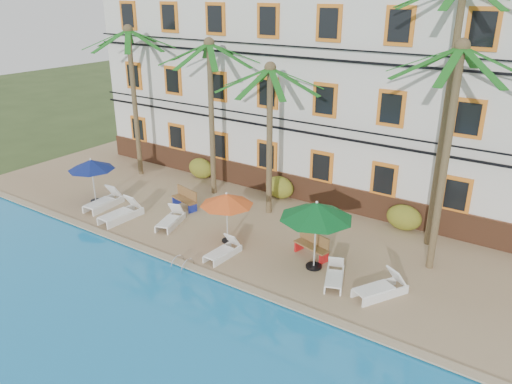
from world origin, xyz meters
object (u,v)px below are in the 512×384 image
Objects in this scene: umbrella_red at (227,200)px; palm_b at (211,96)px; lounger_a at (104,201)px; bench_left at (186,198)px; palm_a at (133,81)px; lounger_d at (223,251)px; palm_d at (450,85)px; lounger_e at (335,276)px; lounger_f at (381,288)px; bench_right at (313,245)px; lounger_c at (171,219)px; pool_ladder at (183,266)px; palm_c at (270,117)px; lounger_b at (122,213)px; umbrella_blue at (91,165)px; palm_e at (450,129)px; umbrella_green at (316,211)px.

palm_b is at bearing 134.63° from umbrella_red.
palm_b is 3.69× the size of lounger_a.
palm_b is 4.80× the size of bench_left.
palm_a is at bearing 157.98° from bench_left.
lounger_d is (4.39, -4.90, -4.65)m from palm_b.
palm_d is 7.91m from lounger_e.
lounger_d is at bearing -138.29° from palm_d.
palm_d reaches higher than umbrella_red.
lounger_f is 3.34m from bench_right.
pool_ladder is (2.78, -2.34, -0.27)m from lounger_c.
palm_c is (3.58, -0.46, -0.44)m from palm_b.
lounger_d is (0.63, -1.09, -1.58)m from umbrella_red.
lounger_e is at bearing -3.81° from umbrella_red.
lounger_b reaches higher than lounger_f.
palm_b is at bearing 119.60° from pool_ladder.
lounger_d is 6.01m from lounger_f.
lounger_a is at bearing -125.67° from palm_b.
palm_d is 4.68× the size of umbrella_red.
lounger_a is at bearing -13.22° from umbrella_blue.
bench_left is (4.10, 1.90, -1.39)m from umbrella_blue.
lounger_c is 3.64m from pool_ladder.
palm_d is 15.91m from umbrella_blue.
umbrella_green is (-3.51, -2.42, -2.96)m from palm_e.
bench_right is at bearing -157.06° from palm_e.
palm_e reaches higher than umbrella_red.
bench_right is at bearing 6.00° from umbrella_blue.
palm_c is 6.13m from lounger_c.
umbrella_green is 1.42× the size of lounger_c.
palm_a is 7.28m from bench_left.
umbrella_blue is at bearing -174.00° from bench_right.
umbrella_blue reaches higher than lounger_a.
palm_e reaches higher than palm_b.
umbrella_green is 1.31× the size of lounger_a.
palm_a is at bearing 153.20° from lounger_d.
palm_e is 5.16× the size of bench_right.
umbrella_blue is 1.02× the size of umbrella_red.
palm_b reaches higher than bench_right.
palm_a is 7.65m from lounger_b.
umbrella_green reaches higher than lounger_f.
umbrella_green is 7.89m from bench_left.
lounger_d is at bearing -5.40° from umbrella_blue.
umbrella_green is at bearing -38.45° from palm_c.
palm_c is at bearing 30.01° from lounger_a.
umbrella_green is 1.28× the size of lounger_b.
palm_a reaches higher than palm_b.
lounger_e is (4.93, -0.33, -1.58)m from umbrella_red.
palm_e is at bearing 49.64° from lounger_e.
lounger_e is at bearing -38.67° from bench_right.
lounger_b is 8.78m from bench_right.
bench_left is (-10.43, -2.77, -5.87)m from palm_d.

